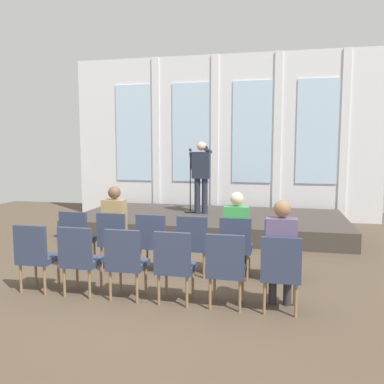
{
  "coord_description": "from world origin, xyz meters",
  "views": [
    {
      "loc": [
        1.57,
        -4.84,
        1.97
      ],
      "look_at": [
        -0.07,
        2.65,
        1.1
      ],
      "focal_mm": 37.22,
      "sensor_mm": 36.0,
      "label": 1
    }
  ],
  "objects_px": {
    "chair_r0_c2": "(153,239)",
    "audience_r0_c1": "(116,223)",
    "mic_stand": "(190,199)",
    "chair_r1_c2": "(126,259)",
    "chair_r0_c5": "(280,246)",
    "chair_r0_c0": "(77,235)",
    "chair_r1_c3": "(175,262)",
    "audience_r0_c4": "(237,230)",
    "chair_r0_c3": "(193,241)",
    "audience_r1_c5": "(281,250)",
    "chair_r1_c1": "(80,256)",
    "chair_r1_c5": "(281,269)",
    "chair_r0_c1": "(114,237)",
    "chair_r1_c4": "(226,266)",
    "chair_r0_c4": "(236,244)",
    "speaker": "(201,172)",
    "chair_r1_c0": "(36,253)"
  },
  "relations": [
    {
      "from": "chair_r0_c2",
      "to": "audience_r0_c1",
      "type": "bearing_deg",
      "value": 172.97
    },
    {
      "from": "mic_stand",
      "to": "chair_r1_c2",
      "type": "bearing_deg",
      "value": -87.58
    },
    {
      "from": "chair_r0_c2",
      "to": "chair_r0_c5",
      "type": "bearing_deg",
      "value": 0.0
    },
    {
      "from": "chair_r0_c0",
      "to": "chair_r1_c3",
      "type": "bearing_deg",
      "value": -30.12
    },
    {
      "from": "audience_r0_c4",
      "to": "chair_r0_c3",
      "type": "bearing_deg",
      "value": -172.76
    },
    {
      "from": "chair_r0_c3",
      "to": "audience_r1_c5",
      "type": "distance_m",
      "value": 1.68
    },
    {
      "from": "chair_r0_c5",
      "to": "chair_r1_c1",
      "type": "bearing_deg",
      "value": -156.49
    },
    {
      "from": "chair_r1_c5",
      "to": "audience_r0_c1",
      "type": "bearing_deg",
      "value": 155.02
    },
    {
      "from": "chair_r0_c1",
      "to": "chair_r1_c4",
      "type": "xyz_separation_m",
      "value": [
        1.94,
        -1.13,
        0.0
      ]
    },
    {
      "from": "chair_r0_c0",
      "to": "chair_r1_c2",
      "type": "relative_size",
      "value": 1.0
    },
    {
      "from": "chair_r0_c5",
      "to": "chair_r1_c3",
      "type": "bearing_deg",
      "value": -138.97
    },
    {
      "from": "chair_r0_c2",
      "to": "chair_r0_c4",
      "type": "relative_size",
      "value": 1.0
    },
    {
      "from": "chair_r1_c1",
      "to": "chair_r1_c3",
      "type": "height_order",
      "value": "same"
    },
    {
      "from": "chair_r0_c2",
      "to": "chair_r0_c4",
      "type": "xyz_separation_m",
      "value": [
        1.3,
        0.0,
        0.0
      ]
    },
    {
      "from": "audience_r0_c1",
      "to": "chair_r0_c4",
      "type": "bearing_deg",
      "value": -2.35
    },
    {
      "from": "chair_r0_c5",
      "to": "chair_r1_c1",
      "type": "height_order",
      "value": "same"
    },
    {
      "from": "chair_r0_c0",
      "to": "chair_r1_c1",
      "type": "bearing_deg",
      "value": -60.12
    },
    {
      "from": "chair_r0_c2",
      "to": "chair_r1_c3",
      "type": "height_order",
      "value": "same"
    },
    {
      "from": "speaker",
      "to": "audience_r0_c4",
      "type": "xyz_separation_m",
      "value": [
        1.21,
        -3.38,
        -0.65
      ]
    },
    {
      "from": "chair_r1_c5",
      "to": "speaker",
      "type": "bearing_deg",
      "value": 112.02
    },
    {
      "from": "speaker",
      "to": "chair_r0_c5",
      "type": "bearing_deg",
      "value": -61.81
    },
    {
      "from": "chair_r1_c0",
      "to": "chair_r0_c2",
      "type": "bearing_deg",
      "value": 41.03
    },
    {
      "from": "chair_r1_c0",
      "to": "chair_r1_c4",
      "type": "height_order",
      "value": "same"
    },
    {
      "from": "chair_r0_c4",
      "to": "audience_r0_c4",
      "type": "bearing_deg",
      "value": 90.0
    },
    {
      "from": "chair_r0_c3",
      "to": "audience_r1_c5",
      "type": "relative_size",
      "value": 0.7
    },
    {
      "from": "mic_stand",
      "to": "chair_r1_c3",
      "type": "height_order",
      "value": "mic_stand"
    },
    {
      "from": "speaker",
      "to": "chair_r0_c3",
      "type": "bearing_deg",
      "value": -80.78
    },
    {
      "from": "chair_r1_c1",
      "to": "chair_r1_c3",
      "type": "bearing_deg",
      "value": 0.0
    },
    {
      "from": "chair_r0_c2",
      "to": "chair_r1_c2",
      "type": "xyz_separation_m",
      "value": [
        0.0,
        -1.13,
        0.0
      ]
    },
    {
      "from": "speaker",
      "to": "chair_r0_c1",
      "type": "distance_m",
      "value": 3.64
    },
    {
      "from": "audience_r0_c1",
      "to": "chair_r1_c0",
      "type": "xyz_separation_m",
      "value": [
        -0.65,
        -1.21,
        -0.21
      ]
    },
    {
      "from": "chair_r0_c3",
      "to": "chair_r0_c5",
      "type": "bearing_deg",
      "value": 0.0
    },
    {
      "from": "chair_r1_c0",
      "to": "chair_r1_c2",
      "type": "distance_m",
      "value": 1.3
    },
    {
      "from": "chair_r0_c0",
      "to": "chair_r1_c4",
      "type": "distance_m",
      "value": 2.83
    },
    {
      "from": "speaker",
      "to": "chair_r1_c2",
      "type": "relative_size",
      "value": 1.82
    },
    {
      "from": "chair_r0_c0",
      "to": "chair_r1_c3",
      "type": "relative_size",
      "value": 1.0
    },
    {
      "from": "chair_r1_c5",
      "to": "audience_r1_c5",
      "type": "height_order",
      "value": "audience_r1_c5"
    },
    {
      "from": "audience_r0_c1",
      "to": "chair_r1_c3",
      "type": "height_order",
      "value": "audience_r0_c1"
    },
    {
      "from": "chair_r0_c2",
      "to": "chair_r1_c1",
      "type": "height_order",
      "value": "same"
    },
    {
      "from": "audience_r0_c1",
      "to": "chair_r0_c5",
      "type": "xyz_separation_m",
      "value": [
        2.59,
        -0.08,
        -0.21
      ]
    },
    {
      "from": "chair_r0_c2",
      "to": "audience_r1_c5",
      "type": "bearing_deg",
      "value": -28.33
    },
    {
      "from": "chair_r0_c0",
      "to": "mic_stand",
      "type": "bearing_deg",
      "value": 72.86
    },
    {
      "from": "chair_r1_c4",
      "to": "chair_r1_c3",
      "type": "bearing_deg",
      "value": 180.0
    },
    {
      "from": "chair_r0_c1",
      "to": "chair_r1_c3",
      "type": "height_order",
      "value": "same"
    },
    {
      "from": "speaker",
      "to": "chair_r0_c3",
      "type": "distance_m",
      "value": 3.61
    },
    {
      "from": "chair_r0_c5",
      "to": "chair_r1_c3",
      "type": "xyz_separation_m",
      "value": [
        -1.3,
        -1.13,
        0.0
      ]
    },
    {
      "from": "mic_stand",
      "to": "chair_r1_c4",
      "type": "bearing_deg",
      "value": -72.32
    },
    {
      "from": "chair_r0_c5",
      "to": "chair_r1_c0",
      "type": "distance_m",
      "value": 3.43
    },
    {
      "from": "audience_r0_c1",
      "to": "chair_r1_c0",
      "type": "height_order",
      "value": "audience_r0_c1"
    },
    {
      "from": "chair_r0_c0",
      "to": "chair_r1_c3",
      "type": "height_order",
      "value": "same"
    }
  ]
}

